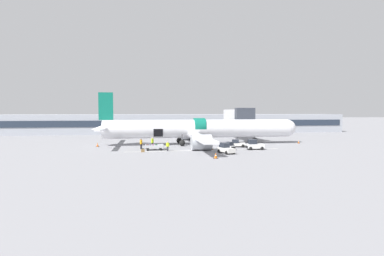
# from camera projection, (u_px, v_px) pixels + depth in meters

# --- Properties ---
(ground_plane) EXTENTS (500.00, 500.00, 0.00)m
(ground_plane) POSITION_uv_depth(u_px,v_px,m) (201.00, 149.00, 50.40)
(ground_plane) COLOR gray
(apron_marking_line) EXTENTS (25.60, 0.84, 0.01)m
(apron_marking_line) POSITION_uv_depth(u_px,v_px,m) (204.00, 150.00, 48.69)
(apron_marking_line) COLOR silver
(apron_marking_line) RESTS_ON ground_plane
(terminal_strip) EXTENTS (100.90, 13.24, 5.43)m
(terminal_strip) POSITION_uv_depth(u_px,v_px,m) (177.00, 123.00, 90.49)
(terminal_strip) COLOR #9EA3AD
(terminal_strip) RESTS_ON ground_plane
(jet_bridge_stub) EXTENTS (3.89, 12.15, 7.05)m
(jet_bridge_stub) POSITION_uv_depth(u_px,v_px,m) (238.00, 116.00, 65.49)
(jet_bridge_stub) COLOR #4C4C51
(jet_bridge_stub) RESTS_ON ground_plane
(airplane) EXTENTS (39.60, 35.25, 9.79)m
(airplane) POSITION_uv_depth(u_px,v_px,m) (197.00, 129.00, 57.35)
(airplane) COLOR silver
(airplane) RESTS_ON ground_plane
(baggage_tug_lead) EXTENTS (2.45, 2.62, 1.32)m
(baggage_tug_lead) POSITION_uv_depth(u_px,v_px,m) (228.00, 146.00, 49.23)
(baggage_tug_lead) COLOR white
(baggage_tug_lead) RESTS_ON ground_plane
(baggage_tug_mid) EXTENTS (3.01, 2.01, 1.71)m
(baggage_tug_mid) POSITION_uv_depth(u_px,v_px,m) (254.00, 145.00, 49.48)
(baggage_tug_mid) COLOR white
(baggage_tug_mid) RESTS_ON ground_plane
(baggage_tug_rear) EXTENTS (2.32, 3.49, 1.56)m
(baggage_tug_rear) POSITION_uv_depth(u_px,v_px,m) (226.00, 149.00, 45.06)
(baggage_tug_rear) COLOR silver
(baggage_tug_rear) RESTS_ON ground_plane
(baggage_tug_spare) EXTENTS (2.96, 2.45, 1.31)m
(baggage_tug_spare) POSITION_uv_depth(u_px,v_px,m) (237.00, 144.00, 53.14)
(baggage_tug_spare) COLOR silver
(baggage_tug_spare) RESTS_ON ground_plane
(baggage_cart_loading) EXTENTS (3.91, 2.11, 0.90)m
(baggage_cart_loading) POSITION_uv_depth(u_px,v_px,m) (154.00, 147.00, 48.94)
(baggage_cart_loading) COLOR #B7BABF
(baggage_cart_loading) RESTS_ON ground_plane
(ground_crew_loader_a) EXTENTS (0.42, 0.60, 1.74)m
(ground_crew_loader_a) POSITION_uv_depth(u_px,v_px,m) (141.00, 144.00, 50.31)
(ground_crew_loader_a) COLOR black
(ground_crew_loader_a) RESTS_ON ground_plane
(ground_crew_loader_b) EXTENTS (0.53, 0.45, 1.54)m
(ground_crew_loader_b) POSITION_uv_depth(u_px,v_px,m) (168.00, 146.00, 47.62)
(ground_crew_loader_b) COLOR #2D2D33
(ground_crew_loader_b) RESTS_ON ground_plane
(ground_crew_driver) EXTENTS (0.49, 0.65, 1.85)m
(ground_crew_driver) POSITION_uv_depth(u_px,v_px,m) (152.00, 142.00, 51.65)
(ground_crew_driver) COLOR black
(ground_crew_driver) RESTS_ON ground_plane
(suitcase_on_tarmac_upright) EXTENTS (0.55, 0.25, 0.59)m
(suitcase_on_tarmac_upright) POSITION_uv_depth(u_px,v_px,m) (143.00, 151.00, 46.34)
(suitcase_on_tarmac_upright) COLOR olive
(suitcase_on_tarmac_upright) RESTS_ON ground_plane
(safety_cone_nose) EXTENTS (0.44, 0.44, 0.66)m
(safety_cone_nose) POSITION_uv_depth(u_px,v_px,m) (299.00, 142.00, 59.05)
(safety_cone_nose) COLOR black
(safety_cone_nose) RESTS_ON ground_plane
(safety_cone_engine_left) EXTENTS (0.60, 0.60, 0.76)m
(safety_cone_engine_left) POSITION_uv_depth(u_px,v_px,m) (216.00, 156.00, 40.14)
(safety_cone_engine_left) COLOR black
(safety_cone_engine_left) RESTS_ON ground_plane
(safety_cone_wingtip) EXTENTS (0.57, 0.57, 0.57)m
(safety_cone_wingtip) POSITION_uv_depth(u_px,v_px,m) (211.00, 148.00, 49.64)
(safety_cone_wingtip) COLOR black
(safety_cone_wingtip) RESTS_ON ground_plane
(safety_cone_tail) EXTENTS (0.56, 0.56, 0.72)m
(safety_cone_tail) POSITION_uv_depth(u_px,v_px,m) (97.00, 145.00, 53.67)
(safety_cone_tail) COLOR black
(safety_cone_tail) RESTS_ON ground_plane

